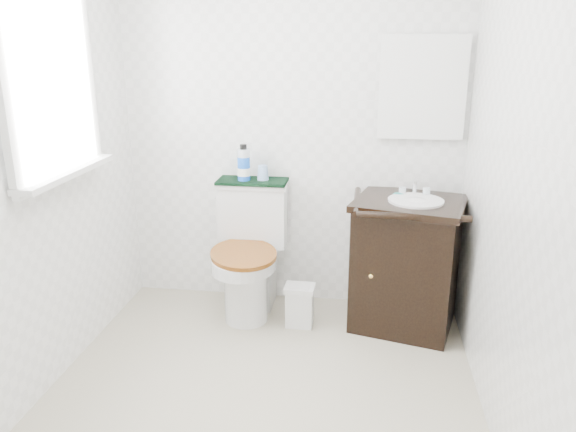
% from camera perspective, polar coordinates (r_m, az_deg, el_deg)
% --- Properties ---
extents(floor, '(2.40, 2.40, 0.00)m').
position_cam_1_polar(floor, '(2.97, -2.94, -18.15)').
color(floor, beige).
rests_on(floor, ground).
extents(wall_back, '(2.40, 0.00, 2.40)m').
position_cam_1_polar(wall_back, '(3.64, 0.35, 9.13)').
color(wall_back, white).
rests_on(wall_back, ground).
extents(wall_front, '(2.40, 0.00, 2.40)m').
position_cam_1_polar(wall_front, '(1.37, -13.24, -5.95)').
color(wall_front, white).
rests_on(wall_front, ground).
extents(wall_left, '(0.00, 2.40, 2.40)m').
position_cam_1_polar(wall_left, '(2.89, -25.36, 5.24)').
color(wall_left, white).
rests_on(wall_left, ground).
extents(wall_right, '(0.00, 2.40, 2.40)m').
position_cam_1_polar(wall_right, '(2.50, 22.22, 3.93)').
color(wall_right, white).
rests_on(wall_right, ground).
extents(window, '(0.02, 0.70, 0.90)m').
position_cam_1_polar(window, '(3.04, -23.19, 12.74)').
color(window, white).
rests_on(window, wall_left).
extents(mirror, '(0.50, 0.02, 0.60)m').
position_cam_1_polar(mirror, '(3.57, 13.51, 12.54)').
color(mirror, silver).
rests_on(mirror, wall_back).
extents(toilet, '(0.52, 0.69, 0.85)m').
position_cam_1_polar(toilet, '(3.67, -3.88, -4.29)').
color(toilet, silver).
rests_on(toilet, floor).
extents(vanity, '(0.74, 0.67, 0.92)m').
position_cam_1_polar(vanity, '(3.53, 11.93, -4.49)').
color(vanity, black).
rests_on(vanity, floor).
extents(trash_bin, '(0.19, 0.15, 0.27)m').
position_cam_1_polar(trash_bin, '(3.56, 1.19, -9.03)').
color(trash_bin, silver).
rests_on(trash_bin, floor).
extents(towel, '(0.45, 0.22, 0.02)m').
position_cam_1_polar(towel, '(3.64, -3.64, 3.55)').
color(towel, black).
rests_on(towel, toilet).
extents(mouthwash_bottle, '(0.08, 0.08, 0.23)m').
position_cam_1_polar(mouthwash_bottle, '(3.61, -4.52, 5.29)').
color(mouthwash_bottle, blue).
rests_on(mouthwash_bottle, towel).
extents(cup, '(0.08, 0.08, 0.09)m').
position_cam_1_polar(cup, '(3.62, -2.57, 4.42)').
color(cup, '#84A8D8').
rests_on(cup, towel).
extents(soap_bar, '(0.07, 0.05, 0.02)m').
position_cam_1_polar(soap_bar, '(3.49, 11.22, 2.23)').
color(soap_bar, '#18756D').
rests_on(soap_bar, vanity).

